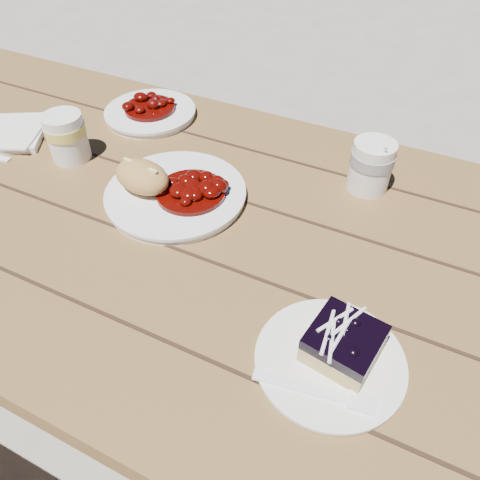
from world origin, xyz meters
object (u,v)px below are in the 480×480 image
at_px(picnic_table, 127,250).
at_px(main_plate, 176,195).
at_px(bread_roll, 142,177).
at_px(second_cup, 67,137).
at_px(blueberry_cake, 344,343).
at_px(coffee_cup, 371,166).
at_px(second_plate, 150,113).
at_px(dessert_plate, 330,361).

relative_size(picnic_table, main_plate, 7.86).
distance_m(bread_roll, second_cup, 0.21).
height_order(blueberry_cake, coffee_cup, coffee_cup).
bearing_deg(main_plate, coffee_cup, 31.48).
height_order(picnic_table, second_plate, second_plate).
xyz_separation_m(picnic_table, second_cup, (-0.14, 0.05, 0.21)).
xyz_separation_m(bread_roll, dessert_plate, (0.42, -0.19, -0.04)).
bearing_deg(coffee_cup, bread_roll, -150.12).
bearing_deg(dessert_plate, second_plate, 142.80).
bearing_deg(coffee_cup, second_plate, 175.46).
height_order(blueberry_cake, second_cup, second_cup).
xyz_separation_m(picnic_table, main_plate, (0.12, 0.03, 0.17)).
bearing_deg(blueberry_cake, dessert_plate, -114.87).
height_order(dessert_plate, second_plate, second_plate).
bearing_deg(bread_roll, main_plate, 19.98).
height_order(dessert_plate, second_cup, second_cup).
bearing_deg(coffee_cup, picnic_table, -152.44).
bearing_deg(second_plate, main_plate, -47.49).
height_order(main_plate, blueberry_cake, blueberry_cake).
distance_m(main_plate, second_plate, 0.31).
distance_m(blueberry_cake, second_cup, 0.67).
bearing_deg(dessert_plate, bread_roll, 155.96).
bearing_deg(picnic_table, blueberry_cake, -17.71).
xyz_separation_m(picnic_table, second_plate, (-0.09, 0.27, 0.17)).
distance_m(bread_roll, second_plate, 0.30).
bearing_deg(second_cup, main_plate, -4.31).
distance_m(dessert_plate, second_cup, 0.67).
xyz_separation_m(main_plate, dessert_plate, (0.37, -0.21, -0.00)).
distance_m(dessert_plate, second_plate, 0.73).
distance_m(main_plate, coffee_cup, 0.36).
relative_size(picnic_table, second_cup, 20.73).
relative_size(coffee_cup, second_cup, 1.00).
bearing_deg(second_plate, bread_roll, -58.04).
xyz_separation_m(blueberry_cake, second_plate, (-0.59, 0.42, -0.03)).
bearing_deg(blueberry_cake, bread_roll, 166.97).
distance_m(picnic_table, second_plate, 0.33).
relative_size(bread_roll, second_plate, 0.54).
distance_m(dessert_plate, blueberry_cake, 0.03).
distance_m(picnic_table, coffee_cup, 0.53).
bearing_deg(second_cup, bread_roll, -10.87).
distance_m(second_plate, second_cup, 0.22).
bearing_deg(dessert_plate, coffee_cup, 98.22).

